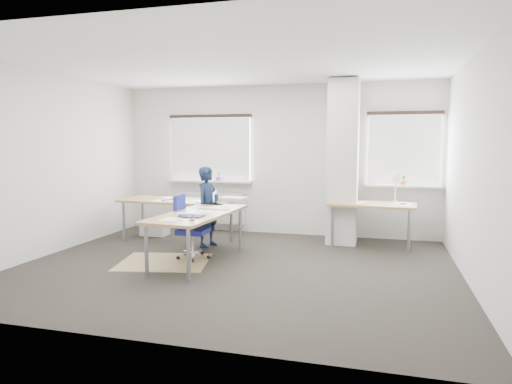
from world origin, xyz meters
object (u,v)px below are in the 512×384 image
(desk_main, at_px, (190,208))
(desk_side, at_px, (372,206))
(task_chair, at_px, (191,241))
(person, at_px, (208,207))

(desk_main, bearing_deg, desk_side, 24.46)
(task_chair, relative_size, person, 0.71)
(task_chair, height_order, person, person)
(desk_main, distance_m, task_chair, 0.66)
(desk_main, distance_m, desk_side, 2.99)
(task_chair, bearing_deg, person, 90.26)
(desk_main, height_order, desk_side, desk_side)
(person, bearing_deg, desk_main, 171.97)
(desk_main, xyz_separation_m, person, (0.16, 0.36, -0.03))
(desk_side, height_order, person, person)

